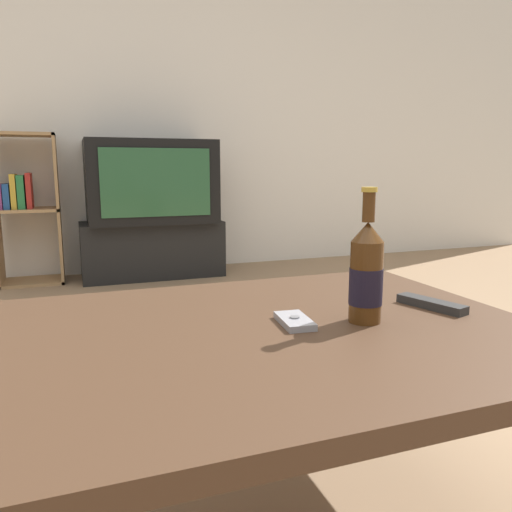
{
  "coord_description": "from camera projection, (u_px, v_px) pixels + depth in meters",
  "views": [
    {
      "loc": [
        -0.35,
        -0.91,
        0.79
      ],
      "look_at": [
        0.08,
        0.27,
        0.57
      ],
      "focal_mm": 35.0,
      "sensor_mm": 36.0,
      "label": 1
    }
  ],
  "objects": [
    {
      "name": "remote_control",
      "position": [
        430.0,
        304.0,
        1.16
      ],
      "size": [
        0.09,
        0.17,
        0.02
      ],
      "rotation": [
        0.0,
        0.0,
        0.3
      ],
      "color": "#282828",
      "rests_on": "coffee_table"
    },
    {
      "name": "tv_stand",
      "position": [
        153.0,
        249.0,
        3.67
      ],
      "size": [
        1.0,
        0.41,
        0.4
      ],
      "color": "black",
      "rests_on": "ground_plane"
    },
    {
      "name": "coffee_table",
      "position": [
        262.0,
        357.0,
        1.03
      ],
      "size": [
        1.14,
        0.85,
        0.47
      ],
      "color": "#422B1C",
      "rests_on": "ground_plane"
    },
    {
      "name": "back_wall",
      "position": [
        116.0,
        98.0,
        3.67
      ],
      "size": [
        8.0,
        0.05,
        2.6
      ],
      "color": "silver",
      "rests_on": "ground_plane"
    },
    {
      "name": "cell_phone",
      "position": [
        294.0,
        320.0,
        1.05
      ],
      "size": [
        0.07,
        0.12,
        0.02
      ],
      "rotation": [
        0.0,
        0.0,
        -0.1
      ],
      "color": "gray",
      "rests_on": "coffee_table"
    },
    {
      "name": "bookshelf",
      "position": [
        24.0,
        205.0,
        3.38
      ],
      "size": [
        0.41,
        0.3,
        1.02
      ],
      "color": "#99754C",
      "rests_on": "ground_plane"
    },
    {
      "name": "beer_bottle",
      "position": [
        366.0,
        274.0,
        1.04
      ],
      "size": [
        0.07,
        0.07,
        0.28
      ],
      "color": "#47280F",
      "rests_on": "coffee_table"
    },
    {
      "name": "television",
      "position": [
        150.0,
        181.0,
        3.58
      ],
      "size": [
        0.89,
        0.58,
        0.58
      ],
      "color": "black",
      "rests_on": "tv_stand"
    }
  ]
}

